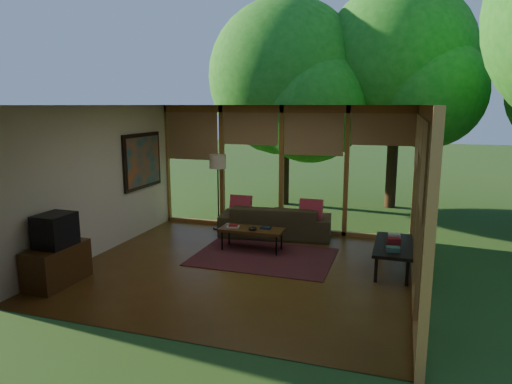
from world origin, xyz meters
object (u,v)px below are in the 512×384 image
(media_cabinet, at_px, (57,265))
(floor_lamp, at_px, (218,166))
(coffee_table, at_px, (252,230))
(sofa, at_px, (276,221))
(side_console, at_px, (393,247))
(television, at_px, (55,230))

(media_cabinet, distance_m, floor_lamp, 4.01)
(coffee_table, bearing_deg, sofa, 80.77)
(media_cabinet, bearing_deg, side_console, 24.02)
(media_cabinet, xyz_separation_m, coffee_table, (2.31, 2.46, 0.09))
(media_cabinet, height_order, side_console, media_cabinet)
(sofa, bearing_deg, media_cabinet, 47.11)
(floor_lamp, bearing_deg, coffee_table, -45.93)
(sofa, bearing_deg, television, 47.33)
(media_cabinet, relative_size, television, 1.82)
(floor_lamp, xyz_separation_m, side_console, (3.74, -1.52, -1.00))
(television, bearing_deg, sofa, 54.92)
(television, bearing_deg, floor_lamp, 73.27)
(sofa, relative_size, media_cabinet, 2.28)
(sofa, height_order, television, television)
(floor_lamp, relative_size, coffee_table, 1.38)
(media_cabinet, bearing_deg, television, 0.00)
(television, bearing_deg, coffee_table, 47.02)
(sofa, relative_size, floor_lamp, 1.38)
(television, height_order, floor_lamp, floor_lamp)
(floor_lamp, bearing_deg, side_console, -22.07)
(television, distance_m, floor_lamp, 3.89)
(sofa, bearing_deg, side_console, 143.09)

